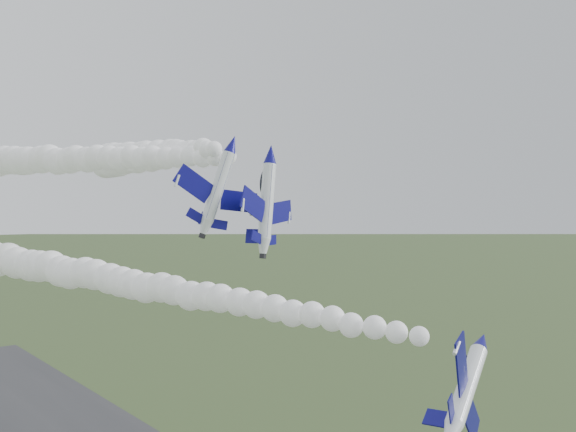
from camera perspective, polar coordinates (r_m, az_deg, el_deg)
name	(u,v)px	position (r m, az deg, el deg)	size (l,w,h in m)	color
jet_lead	(483,342)	(57.40, 16.93, -10.66)	(6.42, 12.02, 8.88)	white
smoke_trail_jet_lead	(154,287)	(76.71, -11.78, -6.20)	(4.62, 69.82, 4.62)	white
jet_pair_left	(233,144)	(67.90, -4.94, 6.41)	(9.13, 11.42, 3.78)	white
smoke_trail_jet_pair_left	(149,156)	(94.32, -12.23, 5.24)	(5.52, 52.05, 5.52)	white
jet_pair_right	(271,154)	(70.07, -1.49, 5.54)	(10.31, 11.94, 3.27)	white
smoke_trail_jet_pair_right	(73,159)	(89.21, -18.56, 4.82)	(4.58, 53.92, 4.58)	white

